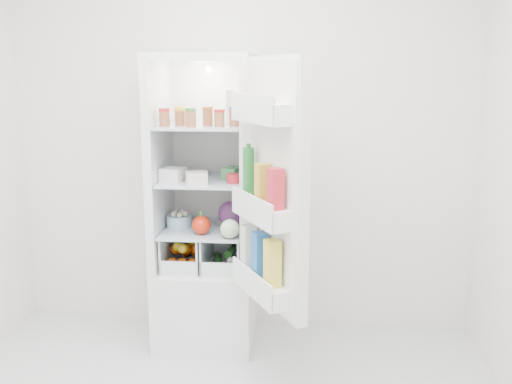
# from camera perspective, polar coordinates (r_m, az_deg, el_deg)

# --- Properties ---
(room_walls) EXTENTS (3.02, 3.02, 2.61)m
(room_walls) POSITION_cam_1_polar(r_m,az_deg,el_deg) (2.23, -5.96, 9.20)
(room_walls) COLOR silver
(room_walls) RESTS_ON ground
(refrigerator) EXTENTS (0.60, 0.60, 1.80)m
(refrigerator) POSITION_cam_1_polar(r_m,az_deg,el_deg) (3.64, -4.91, -4.57)
(refrigerator) COLOR white
(refrigerator) RESTS_ON ground
(shelf_low) EXTENTS (0.49, 0.53, 0.01)m
(shelf_low) POSITION_cam_1_polar(r_m,az_deg,el_deg) (3.56, -5.11, -3.70)
(shelf_low) COLOR silver
(shelf_low) RESTS_ON refrigerator
(shelf_mid) EXTENTS (0.49, 0.53, 0.02)m
(shelf_mid) POSITION_cam_1_polar(r_m,az_deg,el_deg) (3.49, -5.20, 1.21)
(shelf_mid) COLOR silver
(shelf_mid) RESTS_ON refrigerator
(shelf_top) EXTENTS (0.49, 0.53, 0.02)m
(shelf_top) POSITION_cam_1_polar(r_m,az_deg,el_deg) (3.44, -5.31, 6.62)
(shelf_top) COLOR silver
(shelf_top) RESTS_ON refrigerator
(crisper_left) EXTENTS (0.23, 0.46, 0.22)m
(crisper_left) POSITION_cam_1_polar(r_m,az_deg,el_deg) (3.62, -6.99, -5.62)
(crisper_left) COLOR silver
(crisper_left) RESTS_ON refrigerator
(crisper_right) EXTENTS (0.23, 0.46, 0.22)m
(crisper_right) POSITION_cam_1_polar(r_m,az_deg,el_deg) (3.57, -3.13, -5.76)
(crisper_right) COLOR silver
(crisper_right) RESTS_ON refrigerator
(condiment_jars) EXTENTS (0.46, 0.32, 0.08)m
(condiment_jars) POSITION_cam_1_polar(r_m,az_deg,el_deg) (3.36, -5.97, 7.34)
(condiment_jars) COLOR #B21919
(condiment_jars) RESTS_ON shelf_top
(squeeze_bottle) EXTENTS (0.06, 0.06, 0.20)m
(squeeze_bottle) POSITION_cam_1_polar(r_m,az_deg,el_deg) (3.44, -2.71, 8.47)
(squeeze_bottle) COLOR white
(squeeze_bottle) RESTS_ON shelf_top
(tub_white) EXTENTS (0.15, 0.15, 0.08)m
(tub_white) POSITION_cam_1_polar(r_m,az_deg,el_deg) (3.42, -8.33, 1.73)
(tub_white) COLOR silver
(tub_white) RESTS_ON shelf_mid
(tub_cream) EXTENTS (0.15, 0.15, 0.07)m
(tub_cream) POSITION_cam_1_polar(r_m,az_deg,el_deg) (3.33, -6.00, 1.42)
(tub_cream) COLOR beige
(tub_cream) RESTS_ON shelf_mid
(tin_red) EXTENTS (0.10, 0.10, 0.05)m
(tin_red) POSITION_cam_1_polar(r_m,az_deg,el_deg) (3.34, -2.29, 1.37)
(tin_red) COLOR red
(tin_red) RESTS_ON shelf_mid
(foil_tray) EXTENTS (0.17, 0.15, 0.04)m
(foil_tray) POSITION_cam_1_polar(r_m,az_deg,el_deg) (3.58, -6.08, 1.90)
(foil_tray) COLOR silver
(foil_tray) RESTS_ON shelf_mid
(tub_green) EXTENTS (0.12, 0.15, 0.07)m
(tub_green) POSITION_cam_1_polar(r_m,az_deg,el_deg) (3.45, -2.44, 1.88)
(tub_green) COLOR #387C43
(tub_green) RESTS_ON shelf_mid
(red_cabbage) EXTENTS (0.16, 0.16, 0.16)m
(red_cabbage) POSITION_cam_1_polar(r_m,az_deg,el_deg) (3.56, -2.54, -2.21)
(red_cabbage) COLOR #581E56
(red_cabbage) RESTS_ON shelf_low
(bell_pepper) EXTENTS (0.11, 0.11, 0.11)m
(bell_pepper) POSITION_cam_1_polar(r_m,az_deg,el_deg) (3.40, -5.49, -3.31)
(bell_pepper) COLOR red
(bell_pepper) RESTS_ON shelf_low
(mushroom_bowl) EXTENTS (0.19, 0.19, 0.07)m
(mushroom_bowl) POSITION_cam_1_polar(r_m,az_deg,el_deg) (3.59, -7.69, -2.90)
(mushroom_bowl) COLOR #9ACCE6
(mushroom_bowl) RESTS_ON shelf_low
(salad_bag) EXTENTS (0.11, 0.11, 0.11)m
(salad_bag) POSITION_cam_1_polar(r_m,az_deg,el_deg) (3.31, -2.63, -3.70)
(salad_bag) COLOR #B1D49F
(salad_bag) RESTS_ON shelf_low
(citrus_pile) EXTENTS (0.20, 0.31, 0.16)m
(citrus_pile) POSITION_cam_1_polar(r_m,az_deg,el_deg) (3.61, -7.04, -6.11)
(citrus_pile) COLOR #E25F0B
(citrus_pile) RESTS_ON refrigerator
(veg_pile) EXTENTS (0.16, 0.30, 0.10)m
(veg_pile) POSITION_cam_1_polar(r_m,az_deg,el_deg) (3.59, -3.05, -6.49)
(veg_pile) COLOR #1B4617
(veg_pile) RESTS_ON refrigerator
(fridge_door) EXTENTS (0.42, 0.56, 1.30)m
(fridge_door) POSITION_cam_1_polar(r_m,az_deg,el_deg) (2.90, 1.53, -0.05)
(fridge_door) COLOR white
(fridge_door) RESTS_ON refrigerator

